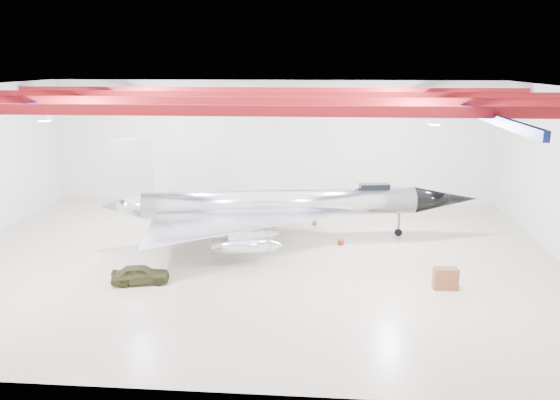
{
  "coord_description": "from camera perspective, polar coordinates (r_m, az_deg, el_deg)",
  "views": [
    {
      "loc": [
        4.59,
        -33.54,
        12.53
      ],
      "look_at": [
        1.7,
        2.0,
        3.49
      ],
      "focal_mm": 35.0,
      "sensor_mm": 36.0,
      "label": 1
    }
  ],
  "objects": [
    {
      "name": "ceiling_structure",
      "position": [
        33.92,
        -3.19,
        10.47
      ],
      "size": [
        39.5,
        29.5,
        1.08
      ],
      "color": "maroon",
      "rests_on": "ceiling"
    },
    {
      "name": "parts_bin",
      "position": [
        43.97,
        -0.83,
        -2.07
      ],
      "size": [
        0.58,
        0.49,
        0.38
      ],
      "primitive_type": "cube",
      "rotation": [
        0.0,
        0.0,
        0.1
      ],
      "color": "olive",
      "rests_on": "floor"
    },
    {
      "name": "spares_box",
      "position": [
        43.28,
        3.64,
        -2.41
      ],
      "size": [
        0.37,
        0.37,
        0.32
      ],
      "primitive_type": "cylinder",
      "rotation": [
        0.0,
        0.0,
        -0.06
      ],
      "color": "#59595B",
      "rests_on": "floor"
    },
    {
      "name": "crate_ply",
      "position": [
        42.12,
        -10.23,
        -3.06
      ],
      "size": [
        0.59,
        0.51,
        0.36
      ],
      "primitive_type": "cube",
      "rotation": [
        0.0,
        0.0,
        -0.2
      ],
      "color": "olive",
      "rests_on": "floor"
    },
    {
      "name": "oil_barrel",
      "position": [
        40.66,
        -5.86,
        -3.5
      ],
      "size": [
        0.71,
        0.65,
        0.4
      ],
      "primitive_type": "cube",
      "rotation": [
        0.0,
        0.0,
        0.39
      ],
      "color": "olive",
      "rests_on": "floor"
    },
    {
      "name": "toolbox_red",
      "position": [
        42.54,
        -5.58,
        -2.75
      ],
      "size": [
        0.5,
        0.42,
        0.32
      ],
      "primitive_type": "cube",
      "rotation": [
        0.0,
        0.0,
        -0.12
      ],
      "color": "maroon",
      "rests_on": "floor"
    },
    {
      "name": "jeep",
      "position": [
        32.98,
        -14.38,
        -7.52
      ],
      "size": [
        3.52,
        2.07,
        1.12
      ],
      "primitive_type": "imported",
      "rotation": [
        0.0,
        0.0,
        1.81
      ],
      "color": "#383B1D",
      "rests_on": "floor"
    },
    {
      "name": "jet_aircraft",
      "position": [
        39.15,
        -0.03,
        -0.7
      ],
      "size": [
        27.24,
        17.95,
        7.46
      ],
      "rotation": [
        0.0,
        0.0,
        0.17
      ],
      "color": "silver",
      "rests_on": "floor"
    },
    {
      "name": "wall_back",
      "position": [
        49.26,
        -0.75,
        6.02
      ],
      "size": [
        40.0,
        0.0,
        40.0
      ],
      "primitive_type": "plane",
      "rotation": [
        1.57,
        0.0,
        0.0
      ],
      "color": "silver",
      "rests_on": "floor"
    },
    {
      "name": "crate_small",
      "position": [
        42.8,
        -12.24,
        -2.95
      ],
      "size": [
        0.46,
        0.42,
        0.26
      ],
      "primitive_type": "cube",
      "rotation": [
        0.0,
        0.0,
        0.43
      ],
      "color": "#59595B",
      "rests_on": "floor"
    },
    {
      "name": "floor",
      "position": [
        36.1,
        -2.97,
        -6.11
      ],
      "size": [
        40.0,
        40.0,
        0.0
      ],
      "primitive_type": "plane",
      "color": "beige",
      "rests_on": "ground"
    },
    {
      "name": "tool_chest",
      "position": [
        38.82,
        6.38,
        -4.42
      ],
      "size": [
        0.45,
        0.45,
        0.36
      ],
      "primitive_type": "cylinder",
      "rotation": [
        0.0,
        0.0,
        -0.13
      ],
      "color": "maroon",
      "rests_on": "floor"
    },
    {
      "name": "engine_drum",
      "position": [
        39.02,
        -4.85,
        -4.19
      ],
      "size": [
        0.59,
        0.59,
        0.48
      ],
      "primitive_type": "cylinder",
      "rotation": [
        0.0,
        0.0,
        -0.11
      ],
      "color": "#59595B",
      "rests_on": "floor"
    },
    {
      "name": "ceiling",
      "position": [
        33.89,
        -3.21,
        11.62
      ],
      "size": [
        40.0,
        40.0,
        0.0
      ],
      "primitive_type": "plane",
      "rotation": [
        3.14,
        0.0,
        0.0
      ],
      "color": "#0A0F38",
      "rests_on": "wall_back"
    },
    {
      "name": "desk",
      "position": [
        32.58,
        16.9,
        -7.86
      ],
      "size": [
        1.39,
        0.75,
        1.24
      ],
      "primitive_type": "cube",
      "rotation": [
        0.0,
        0.0,
        0.05
      ],
      "color": "brown",
      "rests_on": "floor"
    }
  ]
}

